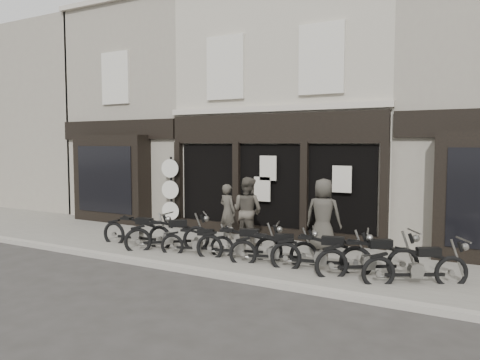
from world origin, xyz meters
The scene contains 18 objects.
ground_plane centered at (0.00, 0.00, 0.00)m, with size 90.00×90.00×0.00m, color #2D2B28.
pavement centered at (0.00, 0.90, 0.06)m, with size 30.00×4.20×0.12m, color #68635C.
kerb centered at (0.00, -1.25, 0.07)m, with size 30.00×0.25×0.13m, color gray.
central_building centered at (0.00, 5.95, 4.08)m, with size 7.30×6.22×8.34m.
neighbour_left centered at (-6.35, 5.90, 4.04)m, with size 5.60×6.73×8.34m.
filler_left centered at (-14.50, 6.00, 4.10)m, with size 11.00×6.00×8.20m, color gray.
motorcycle_0 centered at (-2.76, 0.02, 0.44)m, with size 2.30×0.63×1.10m.
motorcycle_1 centered at (-1.65, 0.03, 0.44)m, with size 1.91×1.71×1.11m.
motorcycle_2 centered at (-0.63, -0.05, 0.38)m, with size 1.90×0.90×0.94m.
motorcycle_3 centered at (0.56, 0.09, 0.42)m, with size 2.13×1.00×1.06m.
motorcycle_4 centered at (1.53, 0.05, 0.41)m, with size 2.01×1.09×1.02m.
motorcycle_5 centered at (2.72, 0.01, 0.44)m, with size 2.28×0.84×1.11m.
motorcycle_6 centered at (3.76, 0.12, 0.44)m, with size 2.05×1.52×1.11m.
motorcycle_7 centered at (4.76, 0.03, 0.42)m, with size 1.99×1.37×1.06m.
man_left centered at (-0.98, 2.03, 0.95)m, with size 0.61×0.40×1.66m, color #3F3B34.
man_centre centered at (-0.07, 1.63, 1.08)m, with size 0.94×0.73×1.93m, color #4A443B.
man_right centered at (2.10, 1.87, 1.10)m, with size 0.95×0.62×1.95m, color #39362F.
advert_sign_post centered at (-3.54, 2.57, 1.24)m, with size 0.62×0.40×2.55m.
Camera 1 is at (6.25, -9.94, 2.99)m, focal length 35.00 mm.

